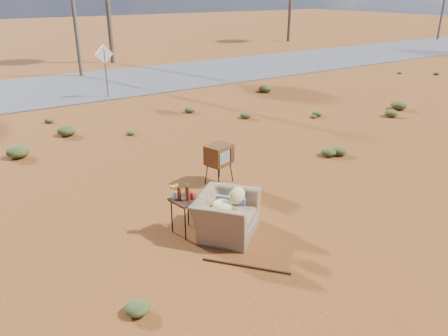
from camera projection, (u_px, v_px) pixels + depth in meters
ground at (246, 227)px, 8.49m from camera, size 140.00×140.00×0.00m
highway at (54, 89)px, 20.06m from camera, size 140.00×7.00×0.04m
armchair at (227, 208)px, 8.18m from camera, size 1.50×1.56×1.04m
tv_unit at (219, 155)px, 10.16m from camera, size 0.70×0.62×0.95m
side_table at (184, 198)px, 8.02m from camera, size 0.58×0.58×1.00m
rusty_bar at (246, 266)px, 7.26m from camera, size 1.01×1.18×0.04m
road_sign at (105, 62)px, 17.94m from camera, size 0.78×0.06×2.19m
scrub_patch at (122, 160)px, 11.42m from camera, size 17.49×8.07×0.33m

